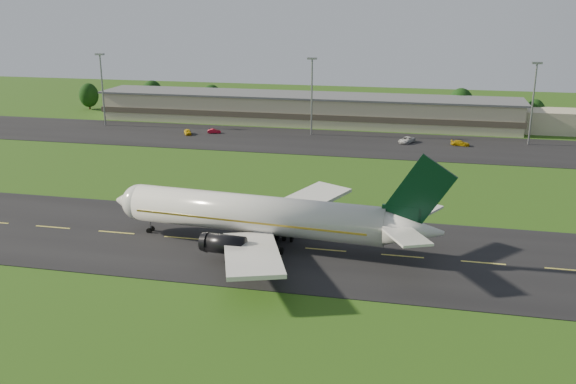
% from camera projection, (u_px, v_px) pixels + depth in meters
% --- Properties ---
extents(ground, '(360.00, 360.00, 0.00)m').
position_uv_depth(ground, '(183.00, 239.00, 97.49)').
color(ground, '#244912').
rests_on(ground, ground).
extents(taxiway, '(220.00, 30.00, 0.10)m').
position_uv_depth(taxiway, '(183.00, 238.00, 97.48)').
color(taxiway, black).
rests_on(taxiway, ground).
extents(apron, '(260.00, 30.00, 0.10)m').
position_uv_depth(apron, '(287.00, 140.00, 164.73)').
color(apron, black).
rests_on(apron, ground).
extents(airliner, '(51.28, 42.03, 15.57)m').
position_uv_depth(airliner, '(261.00, 215.00, 93.50)').
color(airliner, silver).
rests_on(airliner, ground).
extents(terminal, '(145.00, 16.00, 8.40)m').
position_uv_depth(terminal, '(326.00, 110.00, 184.85)').
color(terminal, tan).
rests_on(terminal, ground).
extents(light_mast_west, '(2.40, 1.20, 20.35)m').
position_uv_depth(light_mast_west, '(102.00, 81.00, 179.95)').
color(light_mast_west, gray).
rests_on(light_mast_west, ground).
extents(light_mast_centre, '(2.40, 1.20, 20.35)m').
position_uv_depth(light_mast_centre, '(312.00, 87.00, 167.48)').
color(light_mast_centre, gray).
rests_on(light_mast_centre, ground).
extents(light_mast_east, '(2.40, 1.20, 20.35)m').
position_uv_depth(light_mast_east, '(534.00, 94.00, 156.06)').
color(light_mast_east, gray).
rests_on(light_mast_east, ground).
extents(tree_line, '(197.26, 9.07, 10.33)m').
position_uv_depth(tree_line, '(418.00, 104.00, 188.72)').
color(tree_line, black).
rests_on(tree_line, ground).
extents(service_vehicle_a, '(3.37, 4.35, 1.39)m').
position_uv_depth(service_vehicle_a, '(188.00, 132.00, 171.08)').
color(service_vehicle_a, '#DEB40D').
rests_on(service_vehicle_a, apron).
extents(service_vehicle_b, '(3.76, 2.15, 1.17)m').
position_uv_depth(service_vehicle_b, '(214.00, 131.00, 172.62)').
color(service_vehicle_b, '#A70B21').
rests_on(service_vehicle_b, apron).
extents(service_vehicle_c, '(4.57, 5.84, 1.47)m').
position_uv_depth(service_vehicle_c, '(407.00, 140.00, 161.25)').
color(service_vehicle_c, silver).
rests_on(service_vehicle_c, apron).
extents(service_vehicle_d, '(4.79, 2.54, 1.32)m').
position_uv_depth(service_vehicle_d, '(460.00, 143.00, 158.02)').
color(service_vehicle_d, '#CCA10C').
rests_on(service_vehicle_d, apron).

